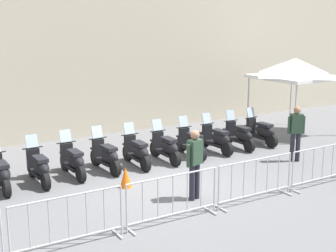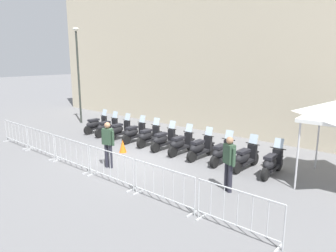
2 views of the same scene
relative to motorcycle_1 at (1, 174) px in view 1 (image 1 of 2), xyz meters
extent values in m
plane|color=slate|center=(3.85, -2.17, -0.45)|extent=(120.00, 120.00, 0.00)
cylinder|color=black|center=(-0.01, -0.54, -0.21)|extent=(0.15, 0.48, 0.48)
cube|color=black|center=(0.00, 0.08, -0.17)|extent=(0.29, 0.87, 0.10)
ellipsoid|color=black|center=(0.00, -0.20, 0.07)|extent=(0.37, 0.85, 0.40)
cube|color=black|center=(0.00, -0.17, 0.29)|extent=(0.29, 0.60, 0.10)
cylinder|color=black|center=(1.00, 0.66, -0.21)|extent=(0.15, 0.48, 0.48)
cylinder|color=black|center=(0.97, -0.58, -0.21)|extent=(0.15, 0.48, 0.48)
cube|color=black|center=(0.99, 0.04, -0.17)|extent=(0.30, 0.87, 0.10)
ellipsoid|color=black|center=(0.98, -0.24, 0.07)|extent=(0.38, 0.85, 0.40)
cube|color=black|center=(0.98, -0.21, 0.29)|extent=(0.30, 0.61, 0.10)
cube|color=black|center=(1.00, 0.48, 0.10)|extent=(0.34, 0.15, 0.60)
cylinder|color=black|center=(1.00, 0.48, 0.43)|extent=(0.56, 0.05, 0.04)
cube|color=silver|center=(1.00, 0.53, 0.61)|extent=(0.32, 0.15, 0.35)
cube|color=black|center=(1.00, 0.66, 0.06)|extent=(0.21, 0.32, 0.06)
cylinder|color=black|center=(1.99, 0.73, -0.21)|extent=(0.15, 0.48, 0.48)
cylinder|color=black|center=(1.96, -0.51, -0.21)|extent=(0.15, 0.48, 0.48)
cube|color=black|center=(1.97, 0.11, -0.17)|extent=(0.30, 0.87, 0.10)
ellipsoid|color=black|center=(1.97, -0.17, 0.07)|extent=(0.38, 0.85, 0.40)
cube|color=black|center=(1.97, -0.14, 0.29)|extent=(0.29, 0.61, 0.10)
cube|color=black|center=(1.98, 0.54, 0.10)|extent=(0.34, 0.15, 0.60)
cylinder|color=black|center=(1.98, 0.54, 0.43)|extent=(0.56, 0.05, 0.04)
cube|color=silver|center=(1.98, 0.59, 0.61)|extent=(0.32, 0.15, 0.35)
cube|color=black|center=(1.99, 0.73, 0.06)|extent=(0.21, 0.32, 0.06)
cylinder|color=black|center=(2.94, 0.68, -0.21)|extent=(0.15, 0.48, 0.48)
cylinder|color=black|center=(2.97, -0.56, -0.21)|extent=(0.15, 0.48, 0.48)
cube|color=black|center=(2.96, 0.06, -0.17)|extent=(0.30, 0.87, 0.10)
ellipsoid|color=black|center=(2.96, -0.22, 0.07)|extent=(0.38, 0.85, 0.40)
cube|color=black|center=(2.96, -0.19, 0.29)|extent=(0.29, 0.61, 0.10)
cube|color=black|center=(2.95, 0.49, 0.10)|extent=(0.34, 0.15, 0.60)
cylinder|color=black|center=(2.95, 0.49, 0.43)|extent=(0.56, 0.05, 0.04)
cube|color=silver|center=(2.94, 0.54, 0.61)|extent=(0.32, 0.15, 0.35)
cube|color=black|center=(2.94, 0.68, 0.06)|extent=(0.21, 0.32, 0.06)
cylinder|color=black|center=(3.98, 0.59, -0.21)|extent=(0.17, 0.49, 0.48)
cylinder|color=black|center=(3.90, -0.65, -0.21)|extent=(0.17, 0.49, 0.48)
cube|color=black|center=(3.94, -0.03, -0.17)|extent=(0.33, 0.88, 0.10)
ellipsoid|color=black|center=(3.92, -0.31, 0.07)|extent=(0.41, 0.86, 0.40)
cube|color=black|center=(3.92, -0.28, 0.29)|extent=(0.32, 0.62, 0.10)
cube|color=black|center=(3.97, 0.40, 0.10)|extent=(0.35, 0.16, 0.60)
cylinder|color=black|center=(3.97, 0.40, 0.43)|extent=(0.56, 0.07, 0.04)
cube|color=silver|center=(3.97, 0.45, 0.61)|extent=(0.33, 0.16, 0.35)
cube|color=black|center=(3.98, 0.59, 0.06)|extent=(0.22, 0.33, 0.06)
cylinder|color=black|center=(4.95, 0.53, -0.21)|extent=(0.16, 0.49, 0.48)
cylinder|color=black|center=(4.89, -0.71, -0.21)|extent=(0.16, 0.49, 0.48)
cube|color=black|center=(4.92, -0.09, -0.17)|extent=(0.32, 0.88, 0.10)
ellipsoid|color=black|center=(4.91, -0.37, 0.07)|extent=(0.40, 0.86, 0.40)
cube|color=black|center=(4.91, -0.34, 0.29)|extent=(0.31, 0.61, 0.10)
cube|color=black|center=(4.94, 0.34, 0.10)|extent=(0.35, 0.15, 0.60)
cylinder|color=black|center=(4.94, 0.34, 0.43)|extent=(0.56, 0.06, 0.04)
cube|color=silver|center=(4.94, 0.39, 0.61)|extent=(0.33, 0.15, 0.35)
cube|color=black|center=(4.95, 0.53, 0.06)|extent=(0.21, 0.33, 0.06)
cylinder|color=black|center=(5.96, 0.52, -0.21)|extent=(0.18, 0.49, 0.48)
cylinder|color=black|center=(5.86, -0.72, -0.21)|extent=(0.18, 0.49, 0.48)
cube|color=black|center=(5.91, -0.10, -0.17)|extent=(0.35, 0.89, 0.10)
ellipsoid|color=black|center=(5.88, -0.38, 0.07)|extent=(0.43, 0.87, 0.40)
cube|color=black|center=(5.89, -0.35, 0.29)|extent=(0.33, 0.62, 0.10)
cube|color=black|center=(5.94, 0.33, 0.10)|extent=(0.35, 0.17, 0.60)
cylinder|color=black|center=(5.94, 0.33, 0.43)|extent=(0.56, 0.08, 0.04)
cube|color=silver|center=(5.95, 0.38, 0.61)|extent=(0.33, 0.17, 0.35)
cube|color=black|center=(5.96, 0.52, 0.06)|extent=(0.23, 0.34, 0.06)
cylinder|color=black|center=(6.89, 0.50, -0.21)|extent=(0.14, 0.48, 0.48)
cylinder|color=black|center=(6.89, -0.74, -0.21)|extent=(0.14, 0.48, 0.48)
cube|color=black|center=(6.89, -0.12, -0.17)|extent=(0.29, 0.87, 0.10)
ellipsoid|color=black|center=(6.89, -0.40, 0.07)|extent=(0.37, 0.84, 0.40)
cube|color=black|center=(6.89, -0.37, 0.29)|extent=(0.28, 0.60, 0.10)
cube|color=black|center=(6.89, 0.32, 0.10)|extent=(0.34, 0.14, 0.60)
cylinder|color=black|center=(6.89, 0.32, 0.43)|extent=(0.56, 0.04, 0.04)
cube|color=silver|center=(6.89, 0.37, 0.61)|extent=(0.32, 0.14, 0.35)
cube|color=black|center=(6.89, 0.50, 0.06)|extent=(0.20, 0.32, 0.06)
cylinder|color=black|center=(7.92, 0.47, -0.21)|extent=(0.18, 0.49, 0.48)
cylinder|color=black|center=(7.83, -0.77, -0.21)|extent=(0.18, 0.49, 0.48)
cube|color=black|center=(7.87, -0.15, -0.17)|extent=(0.35, 0.89, 0.10)
ellipsoid|color=black|center=(7.85, -0.43, 0.07)|extent=(0.42, 0.87, 0.40)
cube|color=black|center=(7.86, -0.39, 0.29)|extent=(0.33, 0.62, 0.10)
cube|color=black|center=(7.91, 0.29, 0.10)|extent=(0.35, 0.17, 0.60)
cylinder|color=black|center=(7.91, 0.29, 0.43)|extent=(0.56, 0.08, 0.04)
cube|color=silver|center=(7.91, 0.33, 0.61)|extent=(0.33, 0.16, 0.35)
cube|color=black|center=(7.92, 0.47, 0.06)|extent=(0.22, 0.33, 0.06)
cylinder|color=black|center=(8.86, 0.47, -0.21)|extent=(0.14, 0.48, 0.48)
cylinder|color=black|center=(8.86, -0.77, -0.21)|extent=(0.14, 0.48, 0.48)
cube|color=black|center=(8.86, -0.15, -0.17)|extent=(0.28, 0.87, 0.10)
ellipsoid|color=black|center=(8.86, -0.43, 0.07)|extent=(0.36, 0.84, 0.40)
cube|color=black|center=(8.86, -0.39, 0.29)|extent=(0.28, 0.60, 0.10)
cube|color=black|center=(8.86, 0.29, 0.10)|extent=(0.34, 0.14, 0.60)
cylinder|color=black|center=(8.86, 0.29, 0.43)|extent=(0.56, 0.04, 0.04)
cube|color=silver|center=(8.86, 0.34, 0.61)|extent=(0.32, 0.14, 0.35)
cube|color=black|center=(8.86, 0.47, 0.06)|extent=(0.20, 0.32, 0.06)
cylinder|color=#B2B5B7|center=(-0.92, -3.87, 0.07)|extent=(0.04, 0.04, 1.05)
cube|color=#B2B5B7|center=(1.31, -3.95, -0.43)|extent=(0.06, 0.44, 0.04)
cylinder|color=#B2B5B7|center=(-0.80, -3.87, 0.07)|extent=(0.04, 0.04, 1.05)
cylinder|color=#B2B5B7|center=(1.40, -3.96, 0.07)|extent=(0.04, 0.04, 1.05)
cylinder|color=#B2B5B7|center=(0.30, -3.91, 0.60)|extent=(2.20, 0.12, 0.04)
cylinder|color=#B2B5B7|center=(0.30, -3.91, -0.27)|extent=(2.20, 0.12, 0.04)
cylinder|color=#B2B5B7|center=(-0.43, -3.88, 0.16)|extent=(0.02, 0.02, 0.87)
cylinder|color=#B2B5B7|center=(-0.06, -3.90, 0.16)|extent=(0.02, 0.02, 0.87)
cylinder|color=#B2B5B7|center=(0.30, -3.91, 0.16)|extent=(0.02, 0.02, 0.87)
cylinder|color=#B2B5B7|center=(0.67, -3.93, 0.16)|extent=(0.02, 0.02, 0.87)
cylinder|color=#B2B5B7|center=(1.03, -3.94, 0.16)|extent=(0.02, 0.02, 0.87)
cube|color=#B2B5B7|center=(1.61, -3.97, -0.43)|extent=(0.06, 0.44, 0.04)
cube|color=#B2B5B7|center=(3.63, -4.05, -0.43)|extent=(0.06, 0.44, 0.04)
cylinder|color=#B2B5B7|center=(1.52, -3.96, 0.07)|extent=(0.04, 0.04, 1.05)
cylinder|color=#B2B5B7|center=(3.72, -4.05, 0.07)|extent=(0.04, 0.04, 1.05)
cylinder|color=#B2B5B7|center=(2.62, -4.01, 0.60)|extent=(2.20, 0.12, 0.04)
cylinder|color=#B2B5B7|center=(2.62, -4.01, -0.27)|extent=(2.20, 0.12, 0.04)
cylinder|color=#B2B5B7|center=(1.89, -3.98, 0.16)|extent=(0.02, 0.02, 0.87)
cylinder|color=#B2B5B7|center=(2.25, -3.99, 0.16)|extent=(0.02, 0.02, 0.87)
cylinder|color=#B2B5B7|center=(2.62, -4.01, 0.16)|extent=(0.02, 0.02, 0.87)
cylinder|color=#B2B5B7|center=(2.99, -4.02, 0.16)|extent=(0.02, 0.02, 0.87)
cylinder|color=#B2B5B7|center=(3.35, -4.03, 0.16)|extent=(0.02, 0.02, 0.87)
cube|color=#B2B5B7|center=(3.93, -4.06, -0.43)|extent=(0.06, 0.44, 0.04)
cube|color=#B2B5B7|center=(5.95, -4.14, -0.43)|extent=(0.06, 0.44, 0.04)
cylinder|color=#B2B5B7|center=(3.84, -4.05, 0.07)|extent=(0.04, 0.04, 1.05)
cylinder|color=#B2B5B7|center=(6.04, -4.14, 0.07)|extent=(0.04, 0.04, 1.05)
cylinder|color=#B2B5B7|center=(4.94, -4.10, 0.60)|extent=(2.20, 0.12, 0.04)
cylinder|color=#B2B5B7|center=(4.94, -4.10, -0.27)|extent=(2.20, 0.12, 0.04)
cylinder|color=#B2B5B7|center=(4.21, -4.07, 0.16)|extent=(0.02, 0.02, 0.87)
cylinder|color=#B2B5B7|center=(4.57, -4.08, 0.16)|extent=(0.02, 0.02, 0.87)
cylinder|color=#B2B5B7|center=(4.94, -4.10, 0.16)|extent=(0.02, 0.02, 0.87)
cylinder|color=#B2B5B7|center=(5.30, -4.11, 0.16)|extent=(0.02, 0.02, 0.87)
cylinder|color=#B2B5B7|center=(5.67, -4.13, 0.16)|extent=(0.02, 0.02, 0.87)
cube|color=#B2B5B7|center=(6.25, -4.15, -0.43)|extent=(0.06, 0.44, 0.04)
cylinder|color=#B2B5B7|center=(6.16, -4.15, 0.07)|extent=(0.04, 0.04, 1.05)
cylinder|color=#B2B5B7|center=(7.26, -4.19, 0.60)|extent=(2.20, 0.12, 0.04)
cylinder|color=#B2B5B7|center=(7.26, -4.19, -0.27)|extent=(2.20, 0.12, 0.04)
cylinder|color=#B2B5B7|center=(6.52, -4.16, 0.16)|extent=(0.02, 0.02, 0.87)
cylinder|color=#B2B5B7|center=(6.89, -4.17, 0.16)|extent=(0.02, 0.02, 0.87)
cylinder|color=#B2B5B7|center=(7.26, -4.19, 0.16)|extent=(0.02, 0.02, 0.87)
cylinder|color=#B2B5B7|center=(7.62, -4.20, 0.16)|extent=(0.02, 0.02, 0.87)
cylinder|color=#23232D|center=(3.88, -3.17, 0.00)|extent=(0.14, 0.14, 0.90)
cylinder|color=#23232D|center=(3.71, -3.21, 0.00)|extent=(0.14, 0.14, 0.90)
cube|color=#2D4733|center=(3.79, -3.19, 0.75)|extent=(0.40, 0.30, 0.60)
sphere|color=#9E7051|center=(3.79, -3.19, 1.17)|extent=(0.22, 0.22, 0.22)
cylinder|color=#2D4733|center=(4.02, -3.13, 0.70)|extent=(0.09, 0.09, 0.55)
cylinder|color=#2D4733|center=(3.57, -3.24, 0.70)|extent=(0.09, 0.09, 0.55)
cylinder|color=#23232D|center=(8.37, -2.35, 0.00)|extent=(0.14, 0.14, 0.90)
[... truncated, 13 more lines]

